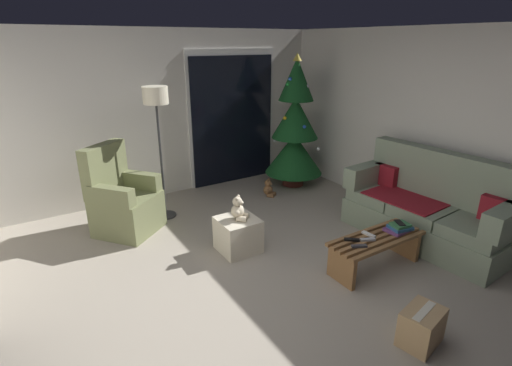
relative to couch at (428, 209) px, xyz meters
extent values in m
plane|color=#9E9384|center=(-2.32, 0.16, -0.40)|extent=(7.00, 7.00, 0.00)
cube|color=silver|center=(-2.32, 3.22, 0.85)|extent=(5.72, 0.12, 2.50)
cube|color=silver|center=(0.54, 0.16, 0.85)|extent=(0.12, 6.00, 2.50)
cube|color=silver|center=(-0.93, 3.15, 0.70)|extent=(1.60, 0.02, 2.20)
cube|color=black|center=(-0.93, 3.13, 0.65)|extent=(1.50, 0.02, 2.10)
cube|color=gray|center=(-0.07, -0.01, -0.23)|extent=(0.88, 1.94, 0.34)
cube|color=gray|center=(-0.05, -0.63, 0.01)|extent=(0.72, 0.64, 0.14)
cube|color=gray|center=(-0.09, -0.01, 0.01)|extent=(0.72, 0.64, 0.14)
cube|color=gray|center=(-0.13, 0.61, 0.01)|extent=(0.72, 0.64, 0.14)
cube|color=gray|center=(0.23, 0.01, 0.38)|extent=(0.32, 1.91, 0.60)
cube|color=gray|center=(-0.01, -0.87, 0.22)|extent=(0.77, 0.25, 0.28)
cube|color=gray|center=(-0.12, 0.86, 0.22)|extent=(0.77, 0.25, 0.28)
cube|color=maroon|center=(-0.12, 0.24, 0.09)|extent=(0.66, 0.94, 0.02)
cube|color=maroon|center=(0.14, -0.69, 0.22)|extent=(0.14, 0.33, 0.28)
cube|color=maroon|center=(0.05, 0.70, 0.22)|extent=(0.14, 0.33, 0.28)
cube|color=olive|center=(-1.03, -0.30, -0.04)|extent=(1.10, 0.05, 0.04)
cube|color=olive|center=(-1.03, -0.21, -0.04)|extent=(1.10, 0.05, 0.04)
cube|color=olive|center=(-1.03, -0.12, -0.04)|extent=(1.10, 0.05, 0.04)
cube|color=olive|center=(-1.03, -0.03, -0.04)|extent=(1.10, 0.05, 0.04)
cube|color=olive|center=(-1.03, 0.05, -0.04)|extent=(1.10, 0.05, 0.04)
cube|color=olive|center=(-1.52, -0.12, -0.23)|extent=(0.05, 0.36, 0.34)
cube|color=olive|center=(-0.54, -0.12, -0.23)|extent=(0.05, 0.36, 0.34)
cube|color=silver|center=(-1.08, -0.05, -0.01)|extent=(0.06, 0.16, 0.02)
cube|color=black|center=(-1.31, -0.04, -0.01)|extent=(0.15, 0.13, 0.02)
cube|color=#ADADB2|center=(-1.17, -0.12, -0.01)|extent=(0.16, 0.11, 0.02)
cube|color=#333338|center=(-1.35, -0.17, -0.01)|extent=(0.16, 0.11, 0.02)
cube|color=#6B3D7A|center=(-0.74, -0.15, -0.01)|extent=(0.26, 0.21, 0.03)
cube|color=#285684|center=(-0.72, -0.17, 0.03)|extent=(0.25, 0.22, 0.03)
cube|color=#337042|center=(-0.73, -0.17, 0.06)|extent=(0.21, 0.17, 0.03)
cube|color=black|center=(-0.73, -0.16, 0.08)|extent=(0.13, 0.16, 0.01)
cylinder|color=#4C1E19|center=(-0.19, 2.40, -0.35)|extent=(0.36, 0.36, 0.10)
cylinder|color=brown|center=(-0.19, 2.40, -0.24)|extent=(0.08, 0.08, 0.12)
cone|color=#14471E|center=(-0.19, 2.40, 0.15)|extent=(0.95, 0.95, 0.66)
cone|color=#14471E|center=(-0.19, 2.40, 0.75)|extent=(0.76, 0.76, 0.66)
cone|color=#14471E|center=(-0.19, 2.40, 1.36)|extent=(0.56, 0.56, 0.66)
sphere|color=blue|center=(-0.34, 2.38, 1.37)|extent=(0.06, 0.06, 0.06)
sphere|color=white|center=(-0.34, 2.76, 0.32)|extent=(0.06, 0.06, 0.06)
sphere|color=gold|center=(-0.46, 2.32, 0.78)|extent=(0.06, 0.06, 0.06)
sphere|color=blue|center=(-0.03, 2.57, 1.00)|extent=(0.06, 0.06, 0.06)
sphere|color=white|center=(0.07, 2.10, 0.26)|extent=(0.06, 0.06, 0.06)
sphere|color=#1E8C33|center=(-0.36, 2.40, 1.28)|extent=(0.06, 0.06, 0.06)
sphere|color=white|center=(-0.09, 2.26, 1.25)|extent=(0.06, 0.06, 0.06)
sphere|color=blue|center=(-0.24, 2.10, 0.66)|extent=(0.06, 0.06, 0.06)
sphere|color=gold|center=(-0.02, 2.73, 0.37)|extent=(0.06, 0.06, 0.06)
cone|color=#EAD14C|center=(-0.19, 2.40, 1.69)|extent=(0.14, 0.14, 0.12)
cube|color=olive|center=(-3.03, 2.16, -0.24)|extent=(0.96, 0.96, 0.31)
cube|color=olive|center=(-3.03, 2.16, 0.00)|extent=(0.96, 0.96, 0.18)
cube|color=olive|center=(-3.19, 2.37, 0.41)|extent=(0.63, 0.55, 0.64)
cube|color=olive|center=(-2.80, 2.32, 0.20)|extent=(0.47, 0.54, 0.22)
cube|color=olive|center=(-3.23, 1.97, 0.20)|extent=(0.47, 0.54, 0.22)
cylinder|color=#2D2D30|center=(-2.48, 2.35, -0.39)|extent=(0.28, 0.28, 0.02)
cylinder|color=#2D2D30|center=(-2.48, 2.35, 0.40)|extent=(0.03, 0.03, 1.55)
cylinder|color=beige|center=(-2.48, 2.35, 1.27)|extent=(0.32, 0.32, 0.22)
cube|color=beige|center=(-2.08, 0.99, -0.20)|extent=(0.44, 0.44, 0.40)
cylinder|color=beige|center=(-2.00, 0.98, 0.03)|extent=(0.12, 0.12, 0.06)
cylinder|color=beige|center=(-2.08, 0.91, 0.03)|extent=(0.12, 0.12, 0.06)
sphere|color=beige|center=(-2.08, 0.99, 0.10)|extent=(0.15, 0.15, 0.15)
sphere|color=beige|center=(-2.08, 0.99, 0.22)|extent=(0.11, 0.11, 0.11)
sphere|color=#F4E5C1|center=(-2.05, 0.96, 0.21)|extent=(0.04, 0.04, 0.04)
sphere|color=beige|center=(-2.05, 1.02, 0.27)|extent=(0.04, 0.04, 0.04)
sphere|color=beige|center=(-2.11, 0.97, 0.27)|extent=(0.04, 0.04, 0.04)
sphere|color=beige|center=(-2.02, 1.03, 0.11)|extent=(0.06, 0.06, 0.06)
sphere|color=beige|center=(-2.12, 0.93, 0.11)|extent=(0.06, 0.06, 0.06)
cylinder|color=brown|center=(-0.77, 2.18, -0.37)|extent=(0.12, 0.13, 0.06)
cylinder|color=brown|center=(-0.85, 2.12, -0.37)|extent=(0.12, 0.13, 0.06)
sphere|color=brown|center=(-0.85, 2.20, -0.30)|extent=(0.15, 0.15, 0.15)
sphere|color=brown|center=(-0.85, 2.20, -0.18)|extent=(0.11, 0.11, 0.11)
sphere|color=#A37A51|center=(-0.82, 2.16, -0.19)|extent=(0.04, 0.04, 0.04)
sphere|color=brown|center=(-0.82, 2.22, -0.13)|extent=(0.04, 0.04, 0.04)
sphere|color=brown|center=(-0.88, 2.17, -0.13)|extent=(0.04, 0.04, 0.04)
sphere|color=brown|center=(-0.78, 2.23, -0.29)|extent=(0.06, 0.06, 0.06)
sphere|color=brown|center=(-0.89, 2.14, -0.29)|extent=(0.06, 0.06, 0.06)
cube|color=tan|center=(-1.57, -1.08, -0.24)|extent=(0.40, 0.33, 0.31)
cube|color=beige|center=(-1.57, -1.08, -0.09)|extent=(0.32, 0.12, 0.00)
camera|label=1|loc=(-4.03, -2.47, 1.92)|focal=26.94mm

